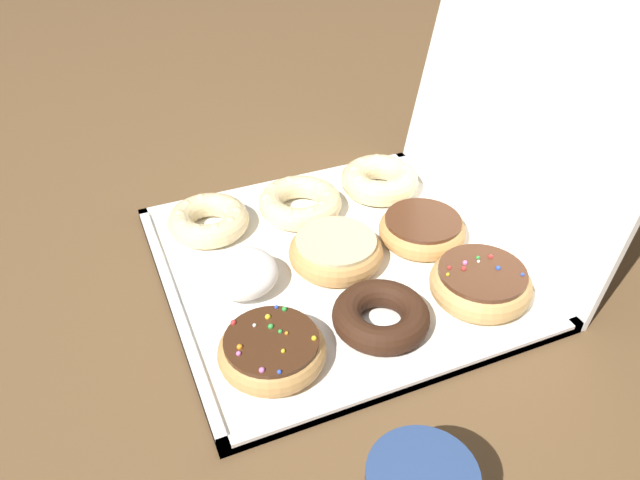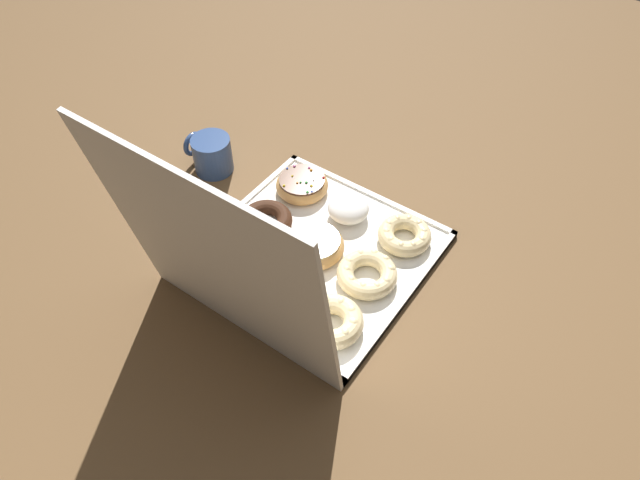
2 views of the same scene
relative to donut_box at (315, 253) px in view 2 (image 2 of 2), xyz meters
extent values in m
plane|color=brown|center=(0.00, 0.00, -0.01)|extent=(3.00, 3.00, 0.00)
cube|color=white|center=(0.00, 0.00, 0.00)|extent=(0.43, 0.43, 0.01)
cube|color=white|center=(0.00, -0.21, 0.00)|extent=(0.43, 0.01, 0.01)
cube|color=white|center=(0.00, 0.21, 0.00)|extent=(0.43, 0.01, 0.01)
cube|color=white|center=(-0.21, 0.00, 0.00)|extent=(0.01, 0.43, 0.01)
cube|color=white|center=(0.21, 0.00, 0.00)|extent=(0.01, 0.43, 0.01)
cube|color=white|center=(0.00, 0.25, 0.21)|extent=(0.43, 0.08, 0.44)
torus|color=beige|center=(-0.13, -0.13, 0.02)|extent=(0.11, 0.11, 0.03)
sphere|color=beige|center=(-0.09, -0.13, 0.03)|extent=(0.02, 0.02, 0.02)
sphere|color=beige|center=(-0.10, -0.11, 0.03)|extent=(0.02, 0.02, 0.02)
sphere|color=beige|center=(-0.12, -0.09, 0.03)|extent=(0.02, 0.02, 0.02)
sphere|color=beige|center=(-0.14, -0.09, 0.03)|extent=(0.02, 0.02, 0.02)
sphere|color=beige|center=(-0.16, -0.11, 0.03)|extent=(0.02, 0.02, 0.02)
sphere|color=beige|center=(-0.17, -0.13, 0.03)|extent=(0.02, 0.02, 0.02)
sphere|color=beige|center=(-0.16, -0.15, 0.03)|extent=(0.02, 0.02, 0.02)
sphere|color=beige|center=(-0.14, -0.17, 0.03)|extent=(0.02, 0.02, 0.02)
sphere|color=beige|center=(-0.12, -0.17, 0.03)|extent=(0.02, 0.02, 0.02)
sphere|color=beige|center=(-0.10, -0.15, 0.03)|extent=(0.02, 0.02, 0.02)
ellipsoid|color=white|center=(0.00, -0.12, 0.03)|extent=(0.09, 0.09, 0.05)
torus|color=tan|center=(0.13, -0.13, 0.02)|extent=(0.12, 0.12, 0.03)
cylinder|color=#472816|center=(0.13, -0.13, 0.04)|extent=(0.10, 0.10, 0.01)
sphere|color=pink|center=(0.13, -0.17, 0.04)|extent=(0.01, 0.01, 0.01)
sphere|color=blue|center=(0.08, -0.11, 0.04)|extent=(0.00, 0.00, 0.00)
sphere|color=green|center=(0.09, -0.10, 0.04)|extent=(0.01, 0.01, 0.01)
sphere|color=white|center=(0.10, -0.14, 0.04)|extent=(0.00, 0.00, 0.00)
sphere|color=green|center=(0.12, -0.12, 0.04)|extent=(0.00, 0.00, 0.00)
sphere|color=green|center=(0.11, -0.12, 0.04)|extent=(0.01, 0.01, 0.01)
sphere|color=yellow|center=(0.10, -0.12, 0.04)|extent=(0.01, 0.01, 0.01)
sphere|color=yellow|center=(0.14, -0.09, 0.04)|extent=(0.01, 0.01, 0.01)
sphere|color=orange|center=(0.13, -0.16, 0.04)|extent=(0.01, 0.01, 0.01)
sphere|color=blue|center=(0.17, -0.14, 0.04)|extent=(0.00, 0.00, 0.00)
sphere|color=red|center=(0.09, -0.16, 0.04)|extent=(0.01, 0.01, 0.01)
sphere|color=yellow|center=(0.15, -0.12, 0.04)|extent=(0.00, 0.00, 0.00)
sphere|color=pink|center=(0.16, -0.15, 0.04)|extent=(0.01, 0.01, 0.01)
sphere|color=orange|center=(0.13, -0.11, 0.04)|extent=(0.00, 0.00, 0.00)
torus|color=beige|center=(-0.12, 0.00, 0.02)|extent=(0.12, 0.12, 0.03)
sphere|color=beige|center=(-0.08, 0.00, 0.03)|extent=(0.02, 0.02, 0.02)
sphere|color=beige|center=(-0.09, 0.02, 0.03)|extent=(0.02, 0.02, 0.02)
sphere|color=beige|center=(-0.11, 0.04, 0.03)|extent=(0.02, 0.02, 0.02)
sphere|color=beige|center=(-0.14, 0.04, 0.03)|extent=(0.02, 0.02, 0.02)
sphere|color=beige|center=(-0.16, 0.02, 0.03)|extent=(0.02, 0.02, 0.02)
sphere|color=beige|center=(-0.17, 0.00, 0.03)|extent=(0.02, 0.02, 0.02)
sphere|color=beige|center=(-0.16, -0.03, 0.03)|extent=(0.02, 0.02, 0.02)
sphere|color=beige|center=(-0.14, -0.04, 0.03)|extent=(0.02, 0.02, 0.02)
sphere|color=beige|center=(-0.11, -0.04, 0.03)|extent=(0.02, 0.02, 0.02)
sphere|color=beige|center=(-0.09, -0.03, 0.03)|extent=(0.02, 0.02, 0.02)
torus|color=tan|center=(0.00, 0.00, 0.02)|extent=(0.12, 0.12, 0.04)
cylinder|color=beige|center=(0.00, 0.00, 0.04)|extent=(0.10, 0.10, 0.01)
torus|color=#381E11|center=(0.12, 0.00, 0.02)|extent=(0.11, 0.11, 0.03)
torus|color=beige|center=(-0.13, 0.13, 0.02)|extent=(0.11, 0.11, 0.04)
sphere|color=beige|center=(-0.09, 0.13, 0.03)|extent=(0.02, 0.02, 0.02)
sphere|color=beige|center=(-0.10, 0.15, 0.03)|extent=(0.02, 0.02, 0.02)
sphere|color=beige|center=(-0.12, 0.17, 0.03)|extent=(0.02, 0.02, 0.02)
sphere|color=beige|center=(-0.15, 0.16, 0.03)|extent=(0.02, 0.02, 0.02)
sphere|color=beige|center=(-0.17, 0.14, 0.03)|extent=(0.02, 0.02, 0.02)
sphere|color=beige|center=(-0.17, 0.12, 0.03)|extent=(0.02, 0.02, 0.02)
sphere|color=beige|center=(-0.15, 0.10, 0.03)|extent=(0.02, 0.02, 0.02)
sphere|color=beige|center=(-0.12, 0.09, 0.03)|extent=(0.02, 0.02, 0.02)
sphere|color=beige|center=(-0.10, 0.10, 0.03)|extent=(0.02, 0.02, 0.02)
torus|color=tan|center=(0.00, 0.13, 0.02)|extent=(0.12, 0.12, 0.03)
cylinder|color=#59331E|center=(0.00, 0.13, 0.04)|extent=(0.10, 0.10, 0.01)
torus|color=tan|center=(0.12, 0.13, 0.02)|extent=(0.12, 0.12, 0.04)
cylinder|color=#59331E|center=(0.12, 0.13, 0.04)|extent=(0.10, 0.10, 0.01)
sphere|color=blue|center=(0.13, 0.15, 0.05)|extent=(0.01, 0.01, 0.01)
sphere|color=red|center=(0.11, 0.11, 0.05)|extent=(0.01, 0.01, 0.01)
sphere|color=green|center=(0.10, 0.14, 0.05)|extent=(0.00, 0.00, 0.00)
sphere|color=yellow|center=(0.12, 0.09, 0.05)|extent=(0.00, 0.00, 0.00)
sphere|color=white|center=(0.11, 0.14, 0.05)|extent=(0.00, 0.00, 0.00)
sphere|color=pink|center=(0.11, 0.12, 0.05)|extent=(0.01, 0.01, 0.01)
sphere|color=red|center=(0.11, 0.15, 0.05)|extent=(0.01, 0.01, 0.01)
sphere|color=blue|center=(0.15, 0.17, 0.05)|extent=(0.00, 0.00, 0.00)
sphere|color=red|center=(0.11, 0.10, 0.05)|extent=(0.00, 0.00, 0.00)
cylinder|color=navy|center=(0.34, -0.08, 0.04)|extent=(0.09, 0.09, 0.09)
cylinder|color=black|center=(0.34, -0.08, 0.07)|extent=(0.08, 0.08, 0.01)
torus|color=navy|center=(0.40, -0.08, 0.04)|extent=(0.01, 0.06, 0.06)
camera|label=1|loc=(0.57, -0.26, 0.51)|focal=35.32mm
camera|label=2|loc=(-0.46, 0.63, 0.91)|focal=33.05mm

